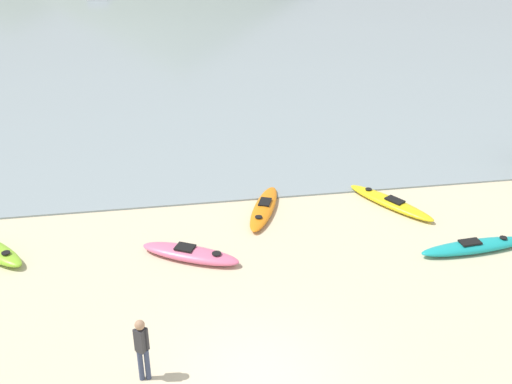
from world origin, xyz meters
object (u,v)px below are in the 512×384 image
at_px(person_near_foreground, 142,346).
at_px(kayak_on_sand_4, 390,202).
at_px(kayak_on_sand_1, 474,246).
at_px(kayak_on_sand_0, 190,254).
at_px(kayak_on_sand_3, 264,208).

bearing_deg(person_near_foreground, kayak_on_sand_4, 39.68).
bearing_deg(kayak_on_sand_1, kayak_on_sand_4, 114.91).
bearing_deg(kayak_on_sand_1, person_near_foreground, -159.03).
bearing_deg(kayak_on_sand_0, kayak_on_sand_3, 43.25).
relative_size(kayak_on_sand_0, kayak_on_sand_1, 0.87).
relative_size(kayak_on_sand_1, kayak_on_sand_3, 1.09).
bearing_deg(kayak_on_sand_3, person_near_foreground, -118.76).
distance_m(kayak_on_sand_0, kayak_on_sand_3, 3.60).
height_order(kayak_on_sand_1, person_near_foreground, person_near_foreground).
bearing_deg(kayak_on_sand_0, person_near_foreground, -105.47).
relative_size(kayak_on_sand_0, kayak_on_sand_4, 0.93).
bearing_deg(kayak_on_sand_4, kayak_on_sand_0, -162.71).
bearing_deg(kayak_on_sand_3, kayak_on_sand_1, -30.74).
distance_m(kayak_on_sand_0, person_near_foreground, 4.90).
bearing_deg(kayak_on_sand_0, kayak_on_sand_4, 17.29).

